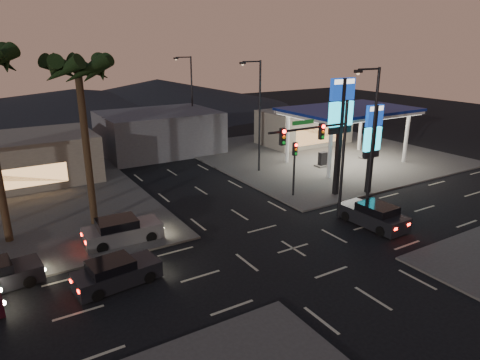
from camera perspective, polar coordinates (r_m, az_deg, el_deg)
ground at (r=25.37m, az=7.09°, el=-9.03°), size 140.00×140.00×0.00m
corner_lot_ne at (r=46.64m, az=10.38°, el=3.43°), size 24.00×24.00×0.12m
gas_station at (r=42.83m, az=14.33°, el=8.77°), size 12.20×8.20×5.47m
convenience_store at (r=51.19m, az=8.47°, el=7.02°), size 10.00×6.00×4.00m
pylon_sign_tall at (r=32.84m, az=13.30°, el=8.57°), size 2.20×0.35×9.00m
pylon_sign_short at (r=34.27m, az=17.28°, el=5.65°), size 1.60×0.35×7.00m
traffic_signal_mast at (r=27.34m, az=11.13°, el=4.43°), size 6.10×0.39×8.00m
pedestal_signal at (r=32.67m, az=7.29°, el=2.62°), size 0.32×0.39×4.30m
streetlight_near at (r=28.70m, az=17.04°, el=5.61°), size 2.14×0.25×10.00m
streetlight_mid at (r=38.40m, az=2.39°, el=9.27°), size 2.14×0.25×10.00m
streetlight_far at (r=50.53m, az=-6.63°, el=11.22°), size 2.14×0.25×10.00m
palm_a at (r=27.64m, az=-20.72°, el=12.61°), size 4.41×4.41×10.86m
building_far_mid at (r=47.41m, az=-10.73°, el=6.29°), size 12.00×9.00×4.40m
hill_right at (r=83.39m, az=-10.88°, el=11.34°), size 50.00×50.00×5.00m
hill_center at (r=79.42m, az=-21.14°, el=9.81°), size 60.00×60.00×4.00m
car_lane_a_front at (r=22.28m, az=-16.22°, el=-11.83°), size 4.36×2.17×1.38m
car_lane_b_front at (r=26.62m, az=-15.50°, el=-6.57°), size 4.70×2.10×1.51m
suv_station at (r=29.21m, az=17.38°, el=-4.52°), size 2.10×4.62×1.52m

